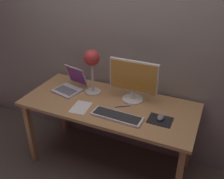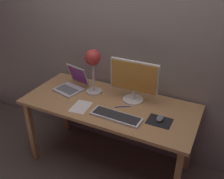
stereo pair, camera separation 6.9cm
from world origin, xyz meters
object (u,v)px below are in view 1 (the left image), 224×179
mouse (161,117)px  keyboard_main (117,116)px  monitor (133,79)px  laptop (72,83)px  pen (123,106)px  desk_lamp (92,62)px

mouse → keyboard_main: bearing=-159.9°
monitor → laptop: (-0.63, -0.05, -0.15)m
mouse → monitor: bearing=148.2°
keyboard_main → mouse: bearing=20.1°
monitor → mouse: 0.43m
mouse → pen: mouse is taller
keyboard_main → desk_lamp: desk_lamp is taller
monitor → mouse: size_ratio=4.73×
pen → monitor: bearing=76.1°
monitor → keyboard_main: size_ratio=1.02×
laptop → mouse: (0.95, -0.15, -0.04)m
laptop → monitor: bearing=4.5°
desk_lamp → mouse: size_ratio=4.60×
laptop → pen: (0.60, -0.10, -0.06)m
desk_lamp → keyboard_main: bearing=-37.9°
monitor → pen: bearing=-103.9°
pen → desk_lamp: bearing=161.1°
monitor → laptop: bearing=-175.5°
keyboard_main → pen: size_ratio=3.17×
keyboard_main → pen: 0.17m
mouse → desk_lamp: bearing=166.5°
monitor → desk_lamp: (-0.41, -0.02, 0.11)m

